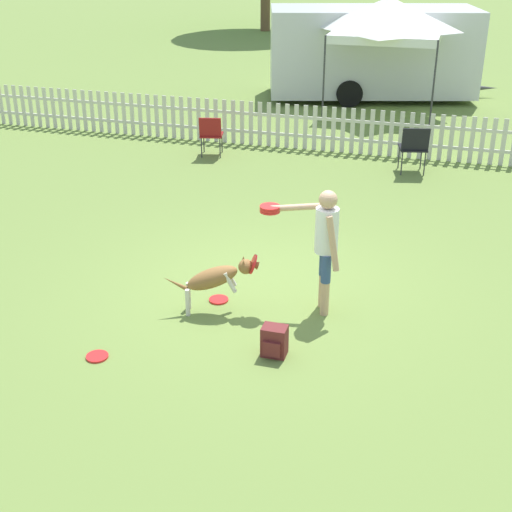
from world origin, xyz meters
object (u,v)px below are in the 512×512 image
folding_chair_blue_left (211,132)px  folding_chair_center (414,145)px  handler_person (322,237)px  backpack_on_grass (274,341)px  frisbee_near_dog (97,356)px  leaping_dog (217,277)px  frisbee_near_handler (219,300)px  equipment_trailer (372,51)px  canopy_tent_main (388,18)px

folding_chair_blue_left → folding_chair_center: 4.05m
handler_person → backpack_on_grass: size_ratio=4.44×
handler_person → backpack_on_grass: (-0.28, -1.15, -0.82)m
frisbee_near_dog → folding_chair_blue_left: folding_chair_blue_left is taller
handler_person → folding_chair_center: size_ratio=1.72×
backpack_on_grass → leaping_dog: bearing=141.0°
frisbee_near_handler → backpack_on_grass: backpack_on_grass is taller
equipment_trailer → handler_person: bearing=-100.7°
backpack_on_grass → folding_chair_blue_left: (-3.14, 6.77, 0.33)m
backpack_on_grass → equipment_trailer: bearing=93.5°
folding_chair_center → equipment_trailer: (-1.70, 6.22, 0.68)m
backpack_on_grass → equipment_trailer: equipment_trailer is taller
frisbee_near_handler → folding_chair_blue_left: size_ratio=0.30×
leaping_dog → frisbee_near_dog: size_ratio=4.63×
frisbee_near_dog → leaping_dog: bearing=54.9°
folding_chair_blue_left → equipment_trailer: 6.74m
handler_person → frisbee_near_dog: size_ratio=6.36×
frisbee_near_dog → folding_chair_center: 7.96m
handler_person → frisbee_near_dog: bearing=111.4°
handler_person → backpack_on_grass: 1.44m
handler_person → frisbee_near_handler: size_ratio=6.36×
handler_person → frisbee_near_dog: 2.95m
frisbee_near_handler → canopy_tent_main: 10.96m
handler_person → frisbee_near_handler: handler_person is taller
frisbee_near_handler → frisbee_near_dog: (-0.88, -1.62, 0.00)m
backpack_on_grass → frisbee_near_dog: bearing=-162.2°
leaping_dog → equipment_trailer: bearing=161.7°
handler_person → frisbee_near_handler: bearing=78.4°
frisbee_near_handler → frisbee_near_dog: size_ratio=1.00×
folding_chair_center → canopy_tent_main: bearing=-89.5°
frisbee_near_handler → canopy_tent_main: bearing=86.1°
frisbee_near_handler → folding_chair_blue_left: bearing=110.3°
handler_person → canopy_tent_main: canopy_tent_main is taller
leaping_dog → folding_chair_center: size_ratio=1.25×
frisbee_near_dog → canopy_tent_main: (1.61, 12.32, 2.24)m
frisbee_near_handler → handler_person: bearing=6.0°
handler_person → frisbee_near_handler: 1.62m
folding_chair_blue_left → canopy_tent_main: (2.86, 4.94, 1.75)m
folding_chair_blue_left → frisbee_near_handler: bearing=97.5°
folding_chair_blue_left → folding_chair_center: bearing=168.0°
folding_chair_blue_left → leaping_dog: bearing=97.4°
leaping_dog → backpack_on_grass: 1.23m
handler_person → leaping_dog: 1.37m
backpack_on_grass → equipment_trailer: (-0.79, 13.05, 1.06)m
handler_person → equipment_trailer: size_ratio=0.25×
backpack_on_grass → canopy_tent_main: canopy_tent_main is taller
folding_chair_blue_left → folding_chair_center: (4.05, 0.05, 0.05)m
leaping_dog → equipment_trailer: equipment_trailer is taller
leaping_dog → folding_chair_blue_left: bearing=-177.5°
handler_person → equipment_trailer: 11.95m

